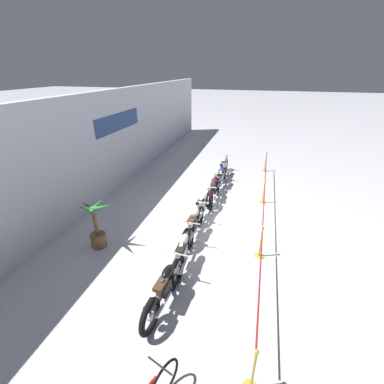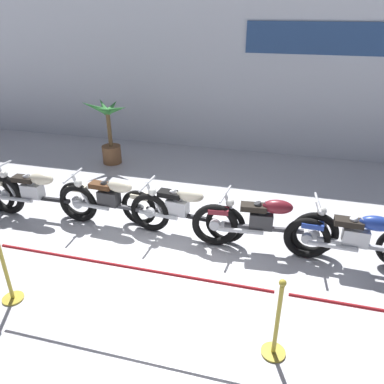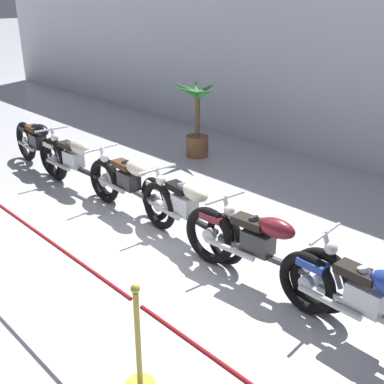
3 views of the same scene
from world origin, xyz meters
The scene contains 14 objects.
ground_plane centered at (0.00, 0.00, 0.00)m, with size 120.00×120.00×0.00m, color silver.
back_wall centered at (0.01, 5.12, 2.10)m, with size 28.00×0.29×4.20m.
motorcycle_black_0 centered at (-4.06, 0.57, 0.48)m, with size 2.22×0.62×0.97m.
motorcycle_cream_1 centered at (-2.73, 0.57, 0.47)m, with size 2.39×0.62×0.94m.
motorcycle_cream_2 centered at (-1.27, 0.66, 0.47)m, with size 2.16×0.62×0.93m.
motorcycle_cream_3 centered at (-0.02, 0.68, 0.46)m, with size 2.25×0.62×0.91m.
motorcycle_maroon_4 centered at (1.38, 0.54, 0.47)m, with size 2.29×0.62×0.95m.
motorcycle_blue_5 centered at (2.76, 0.46, 0.46)m, with size 2.13×0.62×0.93m.
motorcycle_silver_6 centered at (4.14, 0.57, 0.46)m, with size 2.20×0.62×0.91m.
potted_palm_left_of_row centered at (-2.58, 3.30, 0.74)m, with size 1.08×1.07×1.65m.
stanchion_far_left centered at (-1.40, -1.47, 0.74)m, with size 10.81×0.28×1.05m.
stanchion_mid_left centered at (-1.75, -1.47, 0.36)m, with size 0.28×0.28×1.05m.
stanchion_mid_right centered at (1.69, -1.47, 0.36)m, with size 0.28×0.28×1.05m.
stanchion_far_right centered at (5.40, -1.47, 0.36)m, with size 0.28×0.28×1.05m.
Camera 1 is at (-8.02, -1.17, 5.00)m, focal length 24.00 mm.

